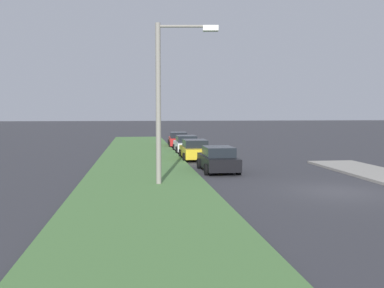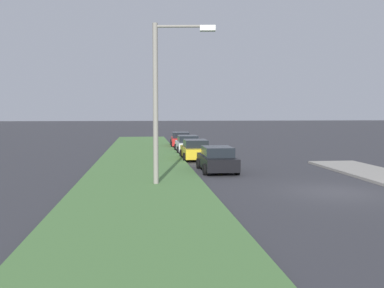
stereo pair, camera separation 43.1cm
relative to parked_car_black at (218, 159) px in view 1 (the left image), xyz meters
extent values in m
plane|color=#38383D|center=(-6.77, -3.95, -0.72)|extent=(300.00, 300.00, 0.00)
cube|color=#517F42|center=(3.23, 4.39, -0.66)|extent=(60.00, 6.00, 0.12)
cube|color=black|center=(0.05, 0.00, -0.15)|extent=(4.30, 1.81, 0.70)
cube|color=black|center=(-0.15, 0.00, 0.48)|extent=(2.20, 1.60, 0.55)
cylinder|color=black|center=(1.40, 0.90, -0.40)|extent=(0.64, 0.22, 0.64)
cylinder|color=black|center=(1.40, -0.90, -0.40)|extent=(0.64, 0.22, 0.64)
cylinder|color=black|center=(-1.30, 0.90, -0.40)|extent=(0.64, 0.22, 0.64)
cylinder|color=black|center=(-1.30, -0.90, -0.40)|extent=(0.64, 0.22, 0.64)
cube|color=gold|center=(6.31, 0.48, -0.15)|extent=(4.31, 1.82, 0.70)
cube|color=black|center=(6.11, 0.49, 0.48)|extent=(2.21, 1.61, 0.55)
cylinder|color=black|center=(7.67, 1.38, -0.40)|extent=(0.64, 0.22, 0.64)
cylinder|color=black|center=(7.66, -0.42, -0.40)|extent=(0.64, 0.22, 0.64)
cylinder|color=black|center=(4.97, 1.39, -0.40)|extent=(0.64, 0.22, 0.64)
cylinder|color=black|center=(4.96, -0.41, -0.40)|extent=(0.64, 0.22, 0.64)
cube|color=silver|center=(11.73, 0.47, -0.15)|extent=(4.30, 1.81, 0.70)
cube|color=black|center=(11.53, 0.47, 0.48)|extent=(2.20, 1.61, 0.55)
cylinder|color=black|center=(13.08, 1.37, -0.40)|extent=(0.64, 0.22, 0.64)
cylinder|color=black|center=(13.08, -0.43, -0.40)|extent=(0.64, 0.22, 0.64)
cylinder|color=black|center=(10.38, 1.37, -0.40)|extent=(0.64, 0.22, 0.64)
cylinder|color=black|center=(10.38, -0.43, -0.40)|extent=(0.64, 0.22, 0.64)
cube|color=red|center=(17.79, 0.51, -0.15)|extent=(4.38, 1.99, 0.70)
cube|color=black|center=(17.59, 0.52, 0.48)|extent=(2.27, 1.70, 0.55)
cylinder|color=black|center=(19.18, 1.35, -0.40)|extent=(0.65, 0.25, 0.64)
cylinder|color=black|center=(19.10, -0.45, -0.40)|extent=(0.65, 0.25, 0.64)
cylinder|color=black|center=(16.48, 1.47, -0.40)|extent=(0.65, 0.25, 0.64)
cylinder|color=black|center=(16.40, -0.33, -0.40)|extent=(0.65, 0.25, 0.64)
cylinder|color=gray|center=(-4.33, 3.68, 3.03)|extent=(0.24, 0.24, 7.50)
cylinder|color=gray|center=(-4.50, 2.49, 6.63)|extent=(0.46, 2.39, 0.12)
cube|color=silver|center=(-4.66, 1.30, 6.53)|extent=(0.45, 0.74, 0.24)
camera|label=1|loc=(-23.63, 4.72, 2.74)|focal=38.96mm
camera|label=2|loc=(-23.68, 4.29, 2.74)|focal=38.96mm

